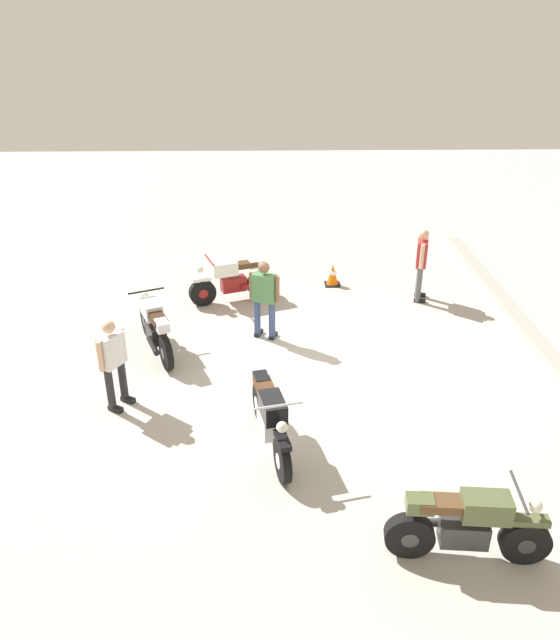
{
  "coord_description": "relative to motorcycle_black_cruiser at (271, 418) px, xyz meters",
  "views": [
    {
      "loc": [
        9.53,
        -0.7,
        5.89
      ],
      "look_at": [
        -0.7,
        -0.48,
        0.75
      ],
      "focal_mm": 34.59,
      "sensor_mm": 36.0,
      "label": 1
    }
  ],
  "objects": [
    {
      "name": "person_in_white_shirt",
      "position": [
        -1.15,
        -2.52,
        0.36
      ],
      "size": [
        0.59,
        0.47,
        1.57
      ],
      "rotation": [
        0.0,
        0.0,
        1.07
      ],
      "color": "#262628",
      "rests_on": "ground"
    },
    {
      "name": "motorcycle_cream_vintage",
      "position": [
        -5.29,
        -0.83,
        -0.03
      ],
      "size": [
        0.92,
        1.88,
        1.07
      ],
      "rotation": [
        0.0,
        0.0,
        5.07
      ],
      "color": "black",
      "rests_on": "ground"
    },
    {
      "name": "motorcycle_silver_cruiser",
      "position": [
        -2.98,
        -2.17,
        0.0
      ],
      "size": [
        1.96,
        0.99,
        1.09
      ],
      "rotation": [
        0.0,
        0.0,
        3.55
      ],
      "color": "black",
      "rests_on": "ground"
    },
    {
      "name": "ground_plane",
      "position": [
        -2.07,
        0.68,
        -0.52
      ],
      "size": [
        40.0,
        40.0,
        0.0
      ],
      "primitive_type": "plane",
      "color": "#B7B2A8"
    },
    {
      "name": "person_in_red_shirt",
      "position": [
        -5.26,
        3.4,
        0.42
      ],
      "size": [
        0.65,
        0.39,
        1.66
      ],
      "rotation": [
        0.0,
        0.0,
        1.34
      ],
      "color": "#59595B",
      "rests_on": "ground"
    },
    {
      "name": "traffic_cone",
      "position": [
        -6.12,
        1.53,
        -0.26
      ],
      "size": [
        0.36,
        0.36,
        0.53
      ],
      "color": "black",
      "rests_on": "ground"
    },
    {
      "name": "motorcycle_black_cruiser",
      "position": [
        0.0,
        0.0,
        0.0
      ],
      "size": [
        2.06,
        0.74,
        1.09
      ],
      "rotation": [
        0.0,
        0.0,
        0.22
      ],
      "color": "black",
      "rests_on": "ground"
    },
    {
      "name": "person_in_green_shirt",
      "position": [
        -3.49,
        -0.09,
        0.4
      ],
      "size": [
        0.44,
        0.62,
        1.62
      ],
      "rotation": [
        0.0,
        0.0,
        2.75
      ],
      "color": "#384772",
      "rests_on": "ground"
    },
    {
      "name": "curb_edge",
      "position": [
        -2.07,
        5.28,
        -0.45
      ],
      "size": [
        14.0,
        0.3,
        0.15
      ],
      "primitive_type": "cube",
      "color": "#9C978F",
      "rests_on": "ground"
    },
    {
      "name": "motorcycle_olive_vintage",
      "position": [
        2.15,
        2.3,
        -0.03
      ],
      "size": [
        0.7,
        1.96,
        1.07
      ],
      "rotation": [
        0.0,
        0.0,
        1.48
      ],
      "color": "black",
      "rests_on": "ground"
    }
  ]
}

